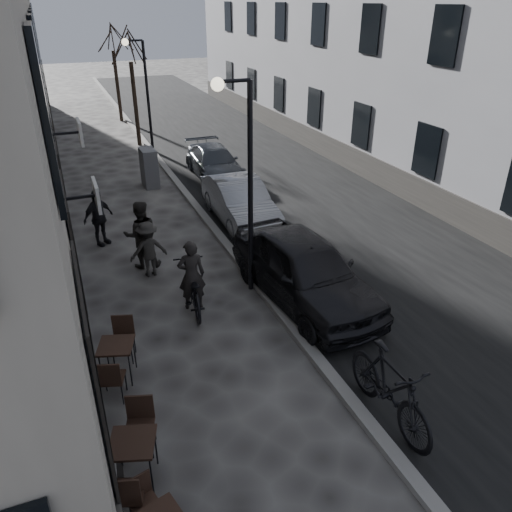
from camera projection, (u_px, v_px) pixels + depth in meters
ground at (394, 476)px, 7.60m from camera, size 120.00×120.00×0.00m
road at (250, 163)px, 22.07m from camera, size 7.30×60.00×0.00m
kerb at (168, 172)px, 20.84m from camera, size 0.25×60.00×0.12m
streetlamp_near at (243, 167)px, 11.04m from camera, size 0.90×0.28×5.09m
streetlamp_far at (143, 88)px, 20.94m from camera, size 0.90×0.28×5.09m
tree_near at (129, 44)px, 22.75m from camera, size 2.40×2.40×5.70m
tree_far at (111, 36)px, 27.70m from camera, size 2.40×2.40×5.70m
bistro_set_b at (134, 457)px, 7.33m from camera, size 0.91×1.66×0.95m
bistro_set_c at (118, 357)px, 9.39m from camera, size 0.88×1.60×0.91m
sign_board at (106, 448)px, 7.58m from camera, size 0.39×0.61×1.01m
utility_cabinet at (149, 168)px, 19.09m from camera, size 0.55×0.98×1.45m
bicycle at (192, 288)px, 11.56m from camera, size 0.94×2.07×1.05m
cyclist_rider at (191, 275)px, 11.41m from camera, size 0.67×0.49×1.72m
pedestrian_near at (141, 235)px, 13.19m from camera, size 0.97×0.78×1.87m
pedestrian_mid at (148, 249)px, 12.84m from camera, size 1.01×0.64×1.50m
pedestrian_far at (98, 218)px, 14.44m from camera, size 1.05×0.88×1.69m
car_near at (305, 269)px, 11.74m from camera, size 2.36×4.93×1.63m
car_mid at (240, 202)px, 15.99m from camera, size 1.57×4.26×1.39m
car_far at (215, 162)px, 20.13m from camera, size 1.81×4.23×1.21m
moped at (390, 388)px, 8.35m from camera, size 0.65×2.27×1.36m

